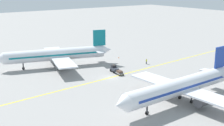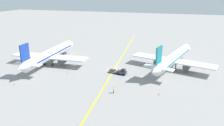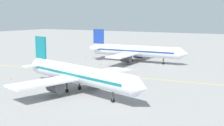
# 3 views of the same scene
# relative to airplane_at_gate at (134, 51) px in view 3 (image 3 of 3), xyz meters

# --- Properties ---
(ground_plane) EXTENTS (400.00, 400.00, 0.00)m
(ground_plane) POSITION_rel_airplane_at_gate_xyz_m (23.60, 1.60, -3.71)
(ground_plane) COLOR gray
(apron_yellow_centreline) EXTENTS (10.93, 119.57, 0.01)m
(apron_yellow_centreline) POSITION_rel_airplane_at_gate_xyz_m (23.60, 1.60, -3.71)
(apron_yellow_centreline) COLOR yellow
(apron_yellow_centreline) RESTS_ON ground
(airplane_at_gate) EXTENTS (28.17, 35.49, 10.60)m
(airplane_at_gate) POSITION_rel_airplane_at_gate_xyz_m (0.00, 0.00, 0.00)
(airplane_at_gate) COLOR silver
(airplane_at_gate) RESTS_ON ground
(airplane_adjacent_stand) EXTENTS (28.36, 34.94, 10.60)m
(airplane_adjacent_stand) POSITION_rel_airplane_at_gate_xyz_m (42.34, 8.20, 0.00)
(airplane_adjacent_stand) COLOR silver
(airplane_adjacent_stand) RESTS_ON ground
(baggage_tug_dark) EXTENTS (3.21, 2.17, 2.11)m
(baggage_tug_dark) POSITION_rel_airplane_at_gate_xyz_m (27.34, -2.43, -2.81)
(baggage_tug_dark) COLOR #333842
(baggage_tug_dark) RESTS_ON ground
(baggage_cart_trailing) EXTENTS (2.80, 1.82, 1.24)m
(baggage_cart_trailing) POSITION_rel_airplane_at_gate_xyz_m (24.09, -1.88, -2.95)
(baggage_cart_trailing) COLOR gray
(baggage_cart_trailing) RESTS_ON ground
(ground_crew_worker) EXTENTS (0.28, 0.57, 1.68)m
(ground_crew_worker) POSITION_rel_airplane_at_gate_xyz_m (28.61, -15.90, -2.80)
(ground_crew_worker) COLOR #23232D
(ground_crew_worker) RESTS_ON ground
(traffic_cone_near_nose) EXTENTS (0.32, 0.32, 0.55)m
(traffic_cone_near_nose) POSITION_rel_airplane_at_gate_xyz_m (39.98, -13.57, -3.43)
(traffic_cone_near_nose) COLOR orange
(traffic_cone_near_nose) RESTS_ON ground
(traffic_cone_mid_apron) EXTENTS (0.32, 0.32, 0.55)m
(traffic_cone_mid_apron) POSITION_rel_airplane_at_gate_xyz_m (0.31, -19.24, -3.43)
(traffic_cone_mid_apron) COLOR orange
(traffic_cone_mid_apron) RESTS_ON ground
(traffic_cone_by_wingtip) EXTENTS (0.32, 0.32, 0.55)m
(traffic_cone_by_wingtip) POSITION_rel_airplane_at_gate_xyz_m (10.24, -6.82, -3.43)
(traffic_cone_by_wingtip) COLOR orange
(traffic_cone_by_wingtip) RESTS_ON ground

